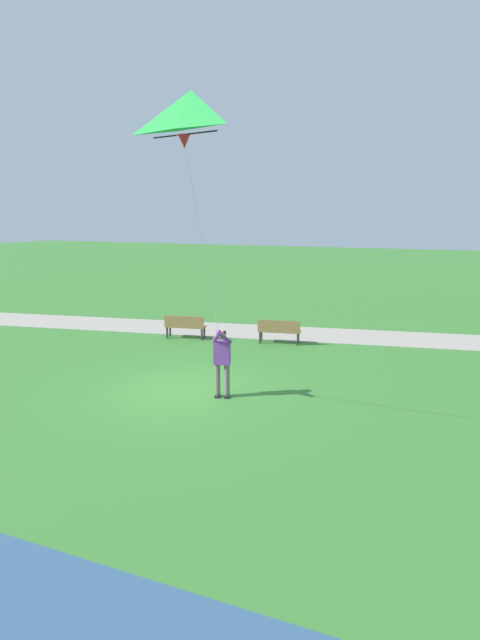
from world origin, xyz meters
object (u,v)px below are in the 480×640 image
park_bench_far_walkway (279,330)px  park_bench_near_walkway (185,325)px  person_kite_flyer (222,357)px  flying_kite (191,121)px

park_bench_far_walkway → park_bench_near_walkway: bearing=-80.4°
person_kite_flyer → park_bench_far_walkway: 5.61m
flying_kite → park_bench_far_walkway: (-8.61, -1.09, -5.51)m
person_kite_flyer → park_bench_near_walkway: 6.25m
park_bench_near_walkway → park_bench_far_walkway: (-0.59, 3.45, 0.00)m
flying_kite → person_kite_flyer: bearing=-164.8°
flying_kite → park_bench_near_walkway: flying_kite is taller
person_kite_flyer → park_bench_far_walkway: (-5.58, -0.27, -0.54)m
park_bench_near_walkway → park_bench_far_walkway: bearing=99.6°
person_kite_flyer → flying_kite: 5.88m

